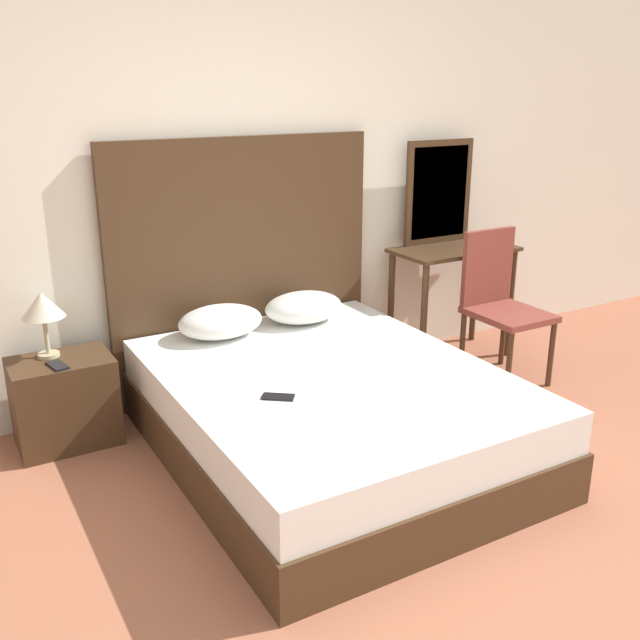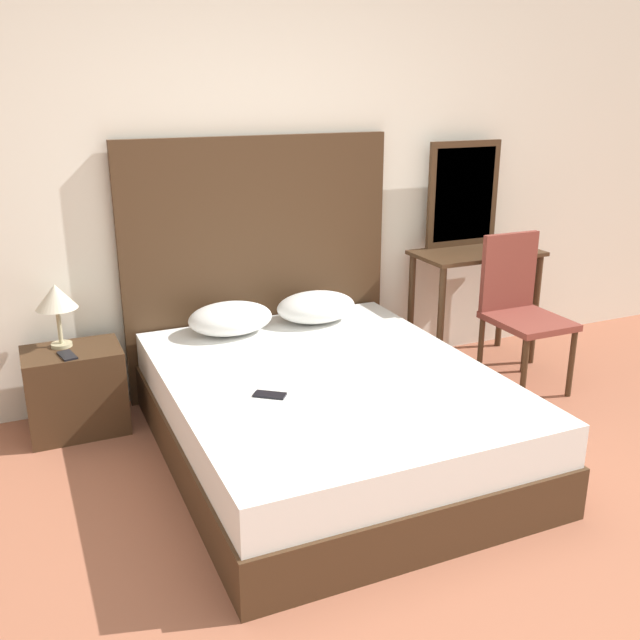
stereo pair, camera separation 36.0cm
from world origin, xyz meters
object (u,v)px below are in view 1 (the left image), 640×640
(bed, at_px, (330,414))
(vanity_desk, at_px, (453,271))
(table_lamp, at_px, (43,307))
(nightstand, at_px, (65,401))
(phone_on_nightstand, at_px, (58,365))
(chair, at_px, (499,298))
(phone_on_bed, at_px, (278,397))

(bed, xyz_separation_m, vanity_desk, (1.44, 0.78, 0.39))
(bed, bearing_deg, table_lamp, 143.53)
(nightstand, distance_m, phone_on_nightstand, 0.26)
(phone_on_nightstand, bearing_deg, table_lamp, 94.50)
(bed, relative_size, chair, 2.09)
(phone_on_bed, xyz_separation_m, vanity_desk, (1.81, 0.92, 0.16))
(bed, distance_m, phone_on_nightstand, 1.41)
(chair, bearing_deg, vanity_desk, 96.26)
(bed, xyz_separation_m, phone_on_bed, (-0.37, -0.14, 0.24))
(phone_on_bed, xyz_separation_m, chair, (1.85, 0.51, 0.07))
(phone_on_bed, relative_size, chair, 0.17)
(bed, relative_size, vanity_desk, 2.39)
(vanity_desk, bearing_deg, phone_on_bed, -153.00)
(phone_on_bed, xyz_separation_m, table_lamp, (-0.83, 1.03, 0.29))
(bed, xyz_separation_m, table_lamp, (-1.20, 0.89, 0.52))
(nightstand, bearing_deg, chair, -9.65)
(phone_on_bed, xyz_separation_m, nightstand, (-0.80, 0.96, -0.23))
(table_lamp, bearing_deg, nightstand, -61.85)
(phone_on_nightstand, relative_size, vanity_desk, 0.19)
(phone_on_bed, xyz_separation_m, phone_on_nightstand, (-0.82, 0.87, 0.02))
(phone_on_nightstand, distance_m, chair, 2.70)
(table_lamp, height_order, phone_on_nightstand, table_lamp)
(nightstand, height_order, table_lamp, table_lamp)
(nightstand, height_order, chair, chair)
(phone_on_nightstand, height_order, vanity_desk, vanity_desk)
(nightstand, bearing_deg, phone_on_bed, -50.29)
(table_lamp, height_order, vanity_desk, table_lamp)
(vanity_desk, bearing_deg, chair, -83.74)
(phone_on_bed, distance_m, table_lamp, 1.36)
(phone_on_bed, bearing_deg, bed, 21.51)
(nightstand, distance_m, vanity_desk, 2.63)
(table_lamp, xyz_separation_m, vanity_desk, (2.64, -0.11, -0.13))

